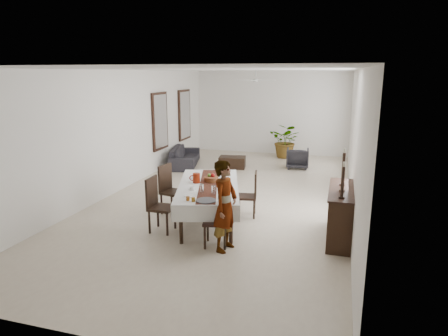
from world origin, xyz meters
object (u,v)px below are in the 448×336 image
at_px(woman, 225,206).
at_px(red_pitcher, 196,178).
at_px(dining_table_top, 208,186).
at_px(sideboard_body, 340,215).
at_px(sofa, 185,156).

bearing_deg(woman, red_pitcher, 49.05).
bearing_deg(woman, dining_table_top, 41.76).
height_order(dining_table_top, sideboard_body, sideboard_body).
height_order(red_pitcher, sofa, red_pitcher).
relative_size(dining_table_top, woman, 1.54).
xyz_separation_m(red_pitcher, sideboard_body, (3.02, -0.27, -0.43)).
xyz_separation_m(sideboard_body, sofa, (-5.23, 5.04, -0.17)).
relative_size(sideboard_body, sofa, 0.75).
height_order(dining_table_top, sofa, dining_table_top).
distance_m(dining_table_top, woman, 1.50).
bearing_deg(sofa, dining_table_top, -166.79).
bearing_deg(red_pitcher, sofa, 114.85).
distance_m(red_pitcher, sideboard_body, 3.06).
height_order(red_pitcher, woman, woman).
distance_m(dining_table_top, sofa, 5.47).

